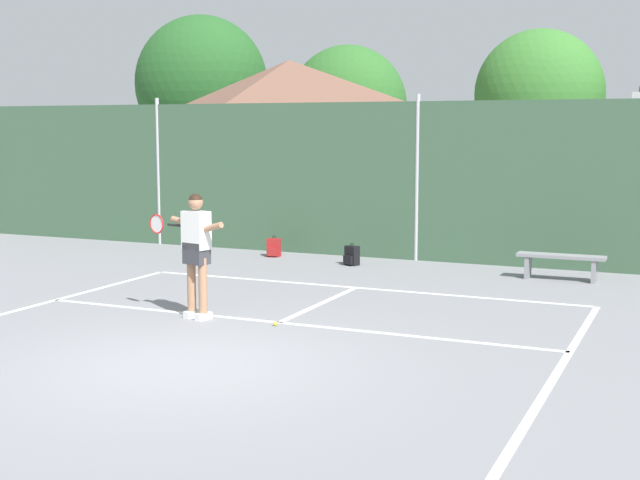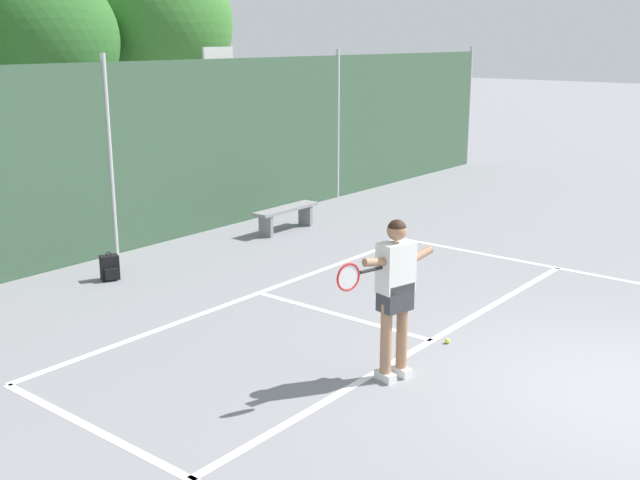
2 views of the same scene
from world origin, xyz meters
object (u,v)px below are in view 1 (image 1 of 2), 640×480
at_px(tennis_ball, 275,324).
at_px(courtside_bench, 561,261).
at_px(backpack_black, 352,256).
at_px(backpack_red, 274,248).
at_px(tennis_player, 196,244).

bearing_deg(tennis_ball, courtside_bench, 60.08).
height_order(backpack_black, courtside_bench, courtside_bench).
xyz_separation_m(backpack_red, backpack_black, (2.00, -0.42, 0.00)).
height_order(tennis_player, backpack_black, tennis_player).
distance_m(tennis_player, backpack_red, 6.30).
bearing_deg(tennis_player, tennis_ball, 0.98).
distance_m(tennis_ball, backpack_black, 5.64).
bearing_deg(tennis_player, backpack_red, 106.38).
relative_size(backpack_black, courtside_bench, 0.29).
relative_size(tennis_player, backpack_black, 4.01).
bearing_deg(tennis_ball, backpack_black, 100.69).
height_order(tennis_ball, courtside_bench, courtside_bench).
distance_m(backpack_red, courtside_bench, 6.22).
relative_size(tennis_ball, courtside_bench, 0.04).
bearing_deg(courtside_bench, backpack_red, 175.56).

